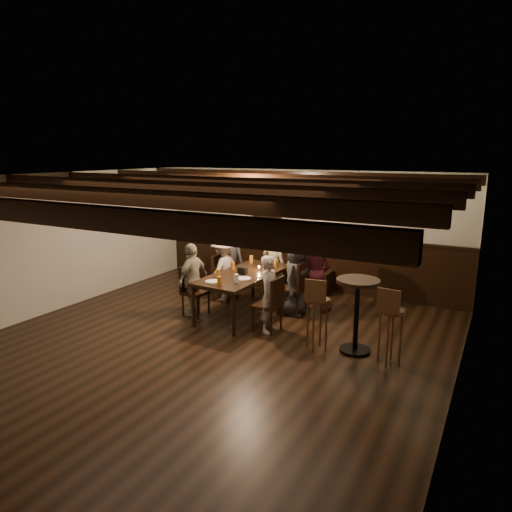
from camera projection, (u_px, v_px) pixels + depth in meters
The scene contains 27 objects.
room at pixel (262, 245), 8.35m from camera, with size 7.00×7.00×7.00m.
dining_table at pixel (244, 277), 7.75m from camera, with size 0.93×1.97×0.73m.
chair_left_near at pixel (225, 287), 8.57m from camera, with size 0.41×0.41×0.86m.
chair_left_far at pixel (195, 300), 7.81m from camera, with size 0.40×0.40×0.85m.
chair_right_near at pixel (294, 298), 7.85m from camera, with size 0.44×0.44×0.94m.
chair_right_far at pixel (268, 314), 7.10m from camera, with size 0.41×0.41×0.87m.
person_bench_left at pixel (230, 260), 8.95m from camera, with size 0.66×0.43×1.34m, color #2A2B2D.
person_bench_centre at pixel (274, 265), 8.63m from camera, with size 0.47×0.31×1.29m, color gray.
person_bench_right at pixel (314, 269), 8.05m from camera, with size 0.70×0.54×1.43m, color maroon.
person_left_near at pixel (223, 269), 8.51m from camera, with size 0.78×0.45×1.21m, color #B39F98.
person_left_far at pixel (193, 279), 7.75m from camera, with size 0.73×0.31×1.25m, color gray.
person_right_near at pixel (295, 278), 7.76m from camera, with size 0.62×0.40×1.27m, color #28282B.
person_right_far at pixel (270, 294), 7.01m from camera, with size 0.44×0.29×1.20m, color #B5A399.
pint_a at pixel (251, 259), 8.44m from camera, with size 0.07×0.07×0.14m, color #BF7219.
pint_b at pixel (275, 263), 8.14m from camera, with size 0.07×0.07×0.14m, color #BF7219.
pint_c at pixel (233, 266), 7.95m from camera, with size 0.07×0.07×0.14m, color #BF7219.
pint_d at pixel (265, 269), 7.74m from camera, with size 0.07×0.07×0.14m, color silver.
pint_e at pixel (218, 274), 7.45m from camera, with size 0.07×0.07×0.14m, color #BF7219.
pint_f at pixel (236, 278), 7.16m from camera, with size 0.07×0.07×0.14m, color silver.
pint_g at pixel (219, 281), 7.02m from camera, with size 0.07×0.07×0.14m, color #BF7219.
plate_near at pixel (213, 281), 7.22m from camera, with size 0.24×0.24×0.01m, color white.
plate_far at pixel (244, 278), 7.39m from camera, with size 0.24×0.24×0.01m, color white.
condiment_caddy at pixel (243, 271), 7.68m from camera, with size 0.15×0.10×0.12m, color black.
candle at pixel (259, 269), 7.92m from camera, with size 0.05×0.05×0.05m, color beige.
high_top_table at pixel (357, 305), 6.26m from camera, with size 0.59×0.59×1.05m.
bar_stool_left at pixel (317, 323), 6.39m from camera, with size 0.34×0.36×1.07m.
bar_stool_right at pixel (390, 335), 5.96m from camera, with size 0.34×0.35×1.07m.
Camera 1 is at (3.57, -5.01, 2.73)m, focal length 32.00 mm.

